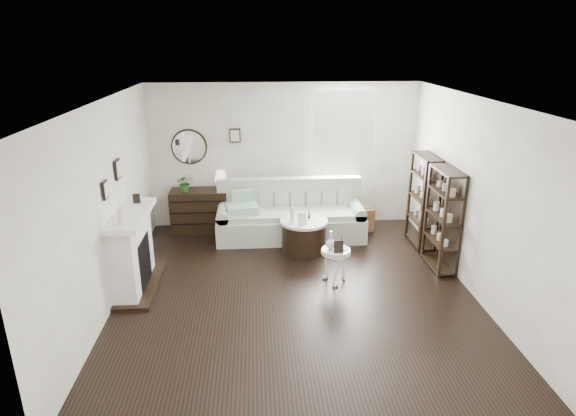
{
  "coord_description": "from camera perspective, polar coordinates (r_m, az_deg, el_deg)",
  "views": [
    {
      "loc": [
        -0.53,
        -6.1,
        3.44
      ],
      "look_at": [
        -0.05,
        0.8,
        0.99
      ],
      "focal_mm": 30.0,
      "sensor_mm": 36.0,
      "label": 1
    }
  ],
  "objects": [
    {
      "name": "eiffel_ped",
      "position": [
        7.1,
        6.36,
        -4.11
      ],
      "size": [
        0.11,
        0.11,
        0.18
      ],
      "primitive_type": null,
      "rotation": [
        0.0,
        0.0,
        -0.03
      ],
      "color": "black",
      "rests_on": "pedestal_table"
    },
    {
      "name": "suitcase",
      "position": [
        9.12,
        8.1,
        -1.4
      ],
      "size": [
        0.67,
        0.26,
        0.44
      ],
      "primitive_type": "cube",
      "rotation": [
        0.0,
        0.0,
        0.07
      ],
      "color": "brown",
      "rests_on": "ground"
    },
    {
      "name": "potted_plant",
      "position": [
        8.97,
        -12.09,
        2.95
      ],
      "size": [
        0.35,
        0.33,
        0.33
      ],
      "primitive_type": "imported",
      "rotation": [
        0.0,
        0.0,
        0.29
      ],
      "color": "#21601B",
      "rests_on": "dresser"
    },
    {
      "name": "shelf_unit_near",
      "position": [
        7.79,
        17.87,
        -1.3
      ],
      "size": [
        0.3,
        0.8,
        1.6
      ],
      "color": "black",
      "rests_on": "ground"
    },
    {
      "name": "fireplace",
      "position": [
        7.25,
        -17.93,
        -5.12
      ],
      "size": [
        0.5,
        1.4,
        1.84
      ],
      "color": "white",
      "rests_on": "ground"
    },
    {
      "name": "bottle_drum",
      "position": [
        7.91,
        0.54,
        -0.65
      ],
      "size": [
        0.07,
        0.07,
        0.31
      ],
      "primitive_type": "cylinder",
      "color": "silver",
      "rests_on": "drum_table"
    },
    {
      "name": "pedestal_table",
      "position": [
        7.12,
        5.69,
        -5.23
      ],
      "size": [
        0.43,
        0.43,
        0.52
      ],
      "rotation": [
        0.0,
        0.0,
        0.0
      ],
      "color": "silver",
      "rests_on": "ground"
    },
    {
      "name": "card_frame_drum",
      "position": [
        7.84,
        1.66,
        -1.29
      ],
      "size": [
        0.16,
        0.1,
        0.2
      ],
      "primitive_type": "cube",
      "rotation": [
        -0.21,
        0.0,
        0.29
      ],
      "color": "silver",
      "rests_on": "drum_table"
    },
    {
      "name": "quilt",
      "position": [
        8.54,
        -5.45,
        -0.05
      ],
      "size": [
        0.61,
        0.52,
        0.14
      ],
      "primitive_type": "cube",
      "rotation": [
        0.0,
        0.0,
        0.14
      ],
      "color": "#25896C",
      "rests_on": "sofa"
    },
    {
      "name": "flask_ped",
      "position": [
        7.05,
        5.11,
        -3.81
      ],
      "size": [
        0.15,
        0.15,
        0.28
      ],
      "primitive_type": null,
      "color": "silver",
      "rests_on": "pedestal_table"
    },
    {
      "name": "dresser",
      "position": [
        9.15,
        -9.97,
        -0.26
      ],
      "size": [
        1.19,
        0.51,
        0.79
      ],
      "color": "black",
      "rests_on": "ground"
    },
    {
      "name": "card_frame_ped",
      "position": [
        6.96,
        6.03,
        -4.58
      ],
      "size": [
        0.14,
        0.06,
        0.18
      ],
      "primitive_type": "cube",
      "rotation": [
        -0.21,
        0.0,
        -0.05
      ],
      "color": "black",
      "rests_on": "pedestal_table"
    },
    {
      "name": "sofa",
      "position": [
        8.77,
        0.27,
        -1.22
      ],
      "size": [
        2.64,
        0.91,
        1.03
      ],
      "color": "beige",
      "rests_on": "ground"
    },
    {
      "name": "eiffel_drum",
      "position": [
        8.1,
        2.51,
        -0.69
      ],
      "size": [
        0.12,
        0.12,
        0.18
      ],
      "primitive_type": null,
      "rotation": [
        0.0,
        0.0,
        -0.22
      ],
      "color": "black",
      "rests_on": "drum_table"
    },
    {
      "name": "table_lamp",
      "position": [
        8.94,
        -7.98,
        3.25
      ],
      "size": [
        0.27,
        0.27,
        0.36
      ],
      "primitive_type": null,
      "rotation": [
        0.0,
        0.0,
        -0.24
      ],
      "color": "beige",
      "rests_on": "dresser"
    },
    {
      "name": "shelf_unit_far",
      "position": [
        8.58,
        15.74,
        0.82
      ],
      "size": [
        0.3,
        0.8,
        1.6
      ],
      "color": "black",
      "rests_on": "ground"
    },
    {
      "name": "room",
      "position": [
        9.08,
        4.17,
        7.72
      ],
      "size": [
        5.5,
        5.5,
        5.5
      ],
      "color": "black",
      "rests_on": "ground"
    },
    {
      "name": "drum_table",
      "position": [
        8.17,
        1.89,
        -3.24
      ],
      "size": [
        0.81,
        0.81,
        0.56
      ],
      "rotation": [
        0.0,
        0.0,
        0.27
      ],
      "color": "black",
      "rests_on": "ground"
    }
  ]
}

